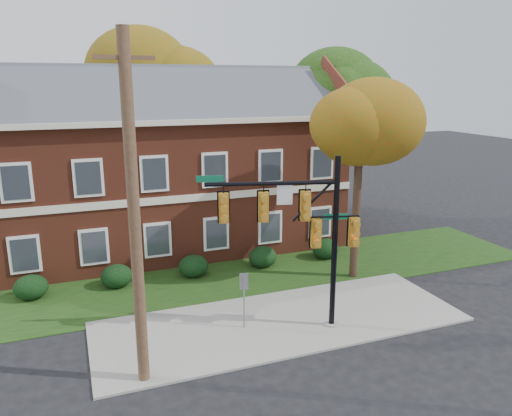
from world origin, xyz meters
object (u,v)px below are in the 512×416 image
object	(u,v)px
hedge_far_left	(31,287)
tree_right_rear	(344,95)
traffic_signal	(303,225)
hedge_left	(117,276)
tree_near_right	(366,135)
utility_pole	(134,216)
hedge_center	(193,266)
tree_far_rear	(162,83)
hedge_far_right	(326,249)
sign_post	(244,292)
apartment_building	(167,156)
hedge_right	(263,257)

from	to	relation	value
hedge_far_left	tree_right_rear	xyz separation A→B (m)	(18.31, 6.11, 7.60)
traffic_signal	hedge_left	bearing A→B (deg)	148.14
tree_near_right	utility_pole	world-z (taller)	utility_pole
tree_right_rear	hedge_center	bearing A→B (deg)	-151.63
tree_near_right	traffic_signal	bearing A→B (deg)	-143.08
tree_near_right	tree_far_rear	distance (m)	17.12
hedge_far_right	utility_pole	size ratio (longest dim) A/B	0.14
hedge_left	tree_near_right	size ratio (longest dim) A/B	0.16
utility_pole	traffic_signal	bearing A→B (deg)	7.27
hedge_far_right	tree_right_rear	bearing A→B (deg)	54.77
tree_far_rear	sign_post	world-z (taller)	tree_far_rear
traffic_signal	apartment_building	bearing A→B (deg)	117.03
hedge_right	tree_far_rear	xyz separation A→B (m)	(-2.16, 13.09, 8.32)
tree_near_right	tree_right_rear	xyz separation A→B (m)	(4.09, 8.95, 1.45)
hedge_right	sign_post	world-z (taller)	sign_post
tree_far_rear	utility_pole	xyz separation A→B (m)	(-4.81, -20.79, -3.60)
hedge_far_left	utility_pole	world-z (taller)	utility_pole
apartment_building	hedge_right	bearing A→B (deg)	-56.33
tree_far_rear	traffic_signal	size ratio (longest dim) A/B	1.79
apartment_building	tree_right_rear	world-z (taller)	tree_right_rear
tree_far_rear	hedge_far_left	bearing A→B (deg)	-122.50
apartment_building	hedge_left	xyz separation A→B (m)	(-3.50, -5.25, -4.46)
hedge_center	traffic_signal	bearing A→B (deg)	-68.59
tree_right_rear	sign_post	world-z (taller)	tree_right_rear
hedge_far_left	hedge_right	bearing A→B (deg)	0.00
hedge_far_right	sign_post	distance (m)	8.70
hedge_right	tree_far_rear	distance (m)	15.66
tree_far_rear	hedge_center	bearing A→B (deg)	-95.85
hedge_far_left	hedge_left	size ratio (longest dim) A/B	1.00
hedge_center	sign_post	size ratio (longest dim) A/B	0.63
hedge_center	utility_pole	distance (m)	9.68
hedge_center	hedge_right	world-z (taller)	same
hedge_left	sign_post	distance (m)	7.03
hedge_right	tree_near_right	bearing A→B (deg)	-37.28
hedge_left	traffic_signal	size ratio (longest dim) A/B	0.22
hedge_right	tree_right_rear	world-z (taller)	tree_right_rear
tree_far_rear	traffic_signal	bearing A→B (deg)	-86.59
hedge_right	utility_pole	bearing A→B (deg)	-132.16
hedge_left	hedge_center	xyz separation A→B (m)	(3.50, 0.00, 0.00)
tree_right_rear	hedge_far_right	bearing A→B (deg)	-125.23
hedge_center	tree_far_rear	bearing A→B (deg)	84.15
hedge_far_left	hedge_center	size ratio (longest dim) A/B	1.00
hedge_center	utility_pole	bearing A→B (deg)	-114.27
hedge_left	sign_post	xyz separation A→B (m)	(4.00, -5.70, 0.97)
hedge_center	tree_near_right	xyz separation A→B (m)	(7.22, -2.83, 6.14)
tree_far_rear	traffic_signal	distance (m)	20.10
tree_right_rear	apartment_building	bearing A→B (deg)	-175.67
apartment_building	hedge_far_left	world-z (taller)	apartment_building
traffic_signal	hedge_far_left	bearing A→B (deg)	161.01
hedge_center	hedge_far_right	distance (m)	7.00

